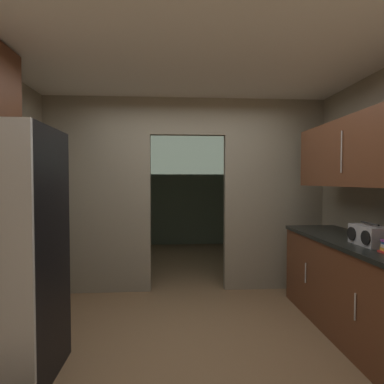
{
  "coord_description": "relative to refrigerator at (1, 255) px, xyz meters",
  "views": [
    {
      "loc": [
        -0.21,
        -2.7,
        1.49
      ],
      "look_at": [
        0.01,
        0.65,
        1.38
      ],
      "focal_mm": 29.71,
      "sensor_mm": 36.0,
      "label": 1
    }
  ],
  "objects": [
    {
      "name": "ground",
      "position": [
        1.47,
        0.28,
        -0.95
      ],
      "size": [
        20.0,
        20.0,
        0.0
      ],
      "primitive_type": "plane",
      "color": "brown"
    },
    {
      "name": "kitchen_overhead_slab",
      "position": [
        1.47,
        0.77,
        1.69
      ],
      "size": [
        4.16,
        7.25,
        0.06
      ],
      "primitive_type": "cube",
      "color": "silver"
    },
    {
      "name": "kitchen_partition",
      "position": [
        1.46,
        1.9,
        0.43
      ],
      "size": [
        3.76,
        0.12,
        2.61
      ],
      "color": "gray",
      "rests_on": "ground"
    },
    {
      "name": "adjoining_room_shell",
      "position": [
        1.47,
        4.08,
        0.36
      ],
      "size": [
        3.76,
        3.22,
        2.61
      ],
      "color": "slate",
      "rests_on": "ground"
    },
    {
      "name": "refrigerator",
      "position": [
        0.0,
        0.0,
        0.0
      ],
      "size": [
        0.76,
        0.76,
        1.89
      ],
      "color": "black",
      "rests_on": "ground"
    },
    {
      "name": "lower_cabinet_run",
      "position": [
        3.03,
        0.47,
        -0.48
      ],
      "size": [
        0.63,
        2.14,
        0.93
      ],
      "color": "brown",
      "rests_on": "ground"
    },
    {
      "name": "upper_cabinet_counterside",
      "position": [
        3.03,
        0.47,
        0.82
      ],
      "size": [
        0.36,
        1.92,
        0.66
      ],
      "color": "brown"
    },
    {
      "name": "boombox",
      "position": [
        3.0,
        0.26,
        0.07
      ],
      "size": [
        0.2,
        0.35,
        0.2
      ],
      "color": "#B2B2B7",
      "rests_on": "lower_cabinet_run"
    }
  ]
}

